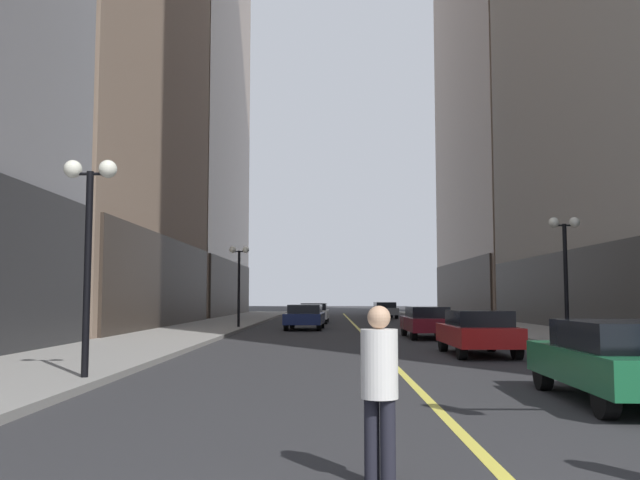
# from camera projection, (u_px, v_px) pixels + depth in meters

# --- Properties ---
(ground_plane) EXTENTS (200.00, 200.00, 0.00)m
(ground_plane) POSITION_uv_depth(u_px,v_px,m) (358.00, 328.00, 37.92)
(ground_plane) COLOR #2D2D30
(sidewalk_left) EXTENTS (4.50, 78.00, 0.15)m
(sidewalk_left) POSITION_uv_depth(u_px,v_px,m) (209.00, 327.00, 38.02)
(sidewalk_left) COLOR gray
(sidewalk_left) RESTS_ON ground
(sidewalk_right) EXTENTS (4.50, 78.00, 0.15)m
(sidewalk_right) POSITION_uv_depth(u_px,v_px,m) (507.00, 327.00, 37.84)
(sidewalk_right) COLOR gray
(sidewalk_right) RESTS_ON ground
(lane_centre_stripe) EXTENTS (0.16, 70.00, 0.01)m
(lane_centre_stripe) POSITION_uv_depth(u_px,v_px,m) (358.00, 328.00, 37.92)
(lane_centre_stripe) COLOR #E5D64C
(lane_centre_stripe) RESTS_ON ground
(car_green) EXTENTS (1.84, 4.37, 1.32)m
(car_green) POSITION_uv_depth(u_px,v_px,m) (618.00, 358.00, 11.01)
(car_green) COLOR #196038
(car_green) RESTS_ON ground
(car_red) EXTENTS (1.79, 4.13, 1.32)m
(car_red) POSITION_uv_depth(u_px,v_px,m) (478.00, 331.00, 20.11)
(car_red) COLOR #B21919
(car_red) RESTS_ON ground
(car_maroon) EXTENTS (1.72, 4.79, 1.32)m
(car_maroon) POSITION_uv_depth(u_px,v_px,m) (426.00, 321.00, 28.76)
(car_maroon) COLOR maroon
(car_maroon) RESTS_ON ground
(car_navy) EXTENTS (2.12, 4.57, 1.32)m
(car_navy) POSITION_uv_depth(u_px,v_px,m) (305.00, 316.00, 36.41)
(car_navy) COLOR #141E4C
(car_navy) RESTS_ON ground
(car_white) EXTENTS (2.02, 4.75, 1.32)m
(car_white) POSITION_uv_depth(u_px,v_px,m) (314.00, 312.00, 45.56)
(car_white) COLOR silver
(car_white) RESTS_ON ground
(car_grey) EXTENTS (1.96, 4.58, 1.32)m
(car_grey) POSITION_uv_depth(u_px,v_px,m) (384.00, 310.00, 56.04)
(car_grey) COLOR slate
(car_grey) RESTS_ON ground
(pedestrian_in_white_shirt) EXTENTS (0.47, 0.47, 1.62)m
(pedestrian_in_white_shirt) POSITION_uv_depth(u_px,v_px,m) (379.00, 381.00, 6.20)
(pedestrian_in_white_shirt) COLOR black
(pedestrian_in_white_shirt) RESTS_ON ground
(street_lamp_left_near) EXTENTS (1.06, 0.36, 4.43)m
(street_lamp_left_near) POSITION_uv_depth(u_px,v_px,m) (89.00, 218.00, 13.57)
(street_lamp_left_near) COLOR black
(street_lamp_left_near) RESTS_ON ground
(street_lamp_left_far) EXTENTS (1.06, 0.36, 4.43)m
(street_lamp_left_far) POSITION_uv_depth(u_px,v_px,m) (239.00, 268.00, 36.54)
(street_lamp_left_far) COLOR black
(street_lamp_left_far) RESTS_ON ground
(street_lamp_right_mid) EXTENTS (1.06, 0.36, 4.43)m
(street_lamp_right_mid) POSITION_uv_depth(u_px,v_px,m) (565.00, 251.00, 23.27)
(street_lamp_right_mid) COLOR black
(street_lamp_right_mid) RESTS_ON ground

